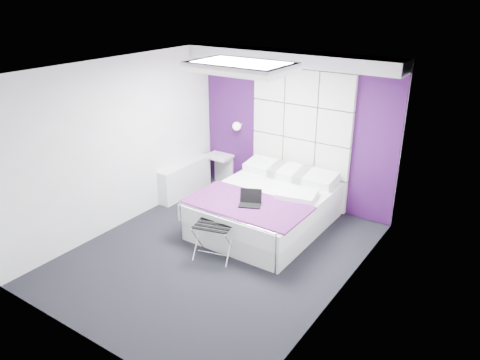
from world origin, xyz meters
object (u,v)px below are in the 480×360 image
object	(u,v)px
nightstand	(219,156)
laptop	(252,201)
bed	(266,208)
radiator	(185,179)
wall_lamp	(238,126)
luggage_rack	(214,241)

from	to	relation	value
nightstand	laptop	xyz separation A→B (m)	(1.67, -1.47, 0.09)
bed	laptop	distance (m)	0.63
radiator	wall_lamp	bearing A→B (deg)	49.90
nightstand	luggage_rack	xyz separation A→B (m)	(1.48, -2.13, -0.32)
nightstand	luggage_rack	world-z (taller)	nightstand
nightstand	radiator	bearing A→B (deg)	-108.43
wall_lamp	laptop	bearing A→B (deg)	-49.94
radiator	nightstand	size ratio (longest dim) A/B	2.56
radiator	laptop	xyz separation A→B (m)	(1.91, -0.75, 0.36)
radiator	bed	bearing A→B (deg)	-7.07
radiator	laptop	size ratio (longest dim) A/B	3.83
wall_lamp	radiator	xyz separation A→B (m)	(-0.64, -0.76, -0.92)
radiator	luggage_rack	xyz separation A→B (m)	(1.72, -1.41, -0.05)
wall_lamp	bed	distance (m)	1.80
bed	laptop	bearing A→B (deg)	-82.76
wall_lamp	luggage_rack	size ratio (longest dim) A/B	0.29
radiator	laptop	distance (m)	2.08
bed	wall_lamp	bearing A→B (deg)	140.58
radiator	luggage_rack	size ratio (longest dim) A/B	2.34
wall_lamp	nightstand	xyz separation A→B (m)	(-0.40, -0.04, -0.65)
bed	luggage_rack	distance (m)	1.19
nightstand	luggage_rack	bearing A→B (deg)	-55.33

